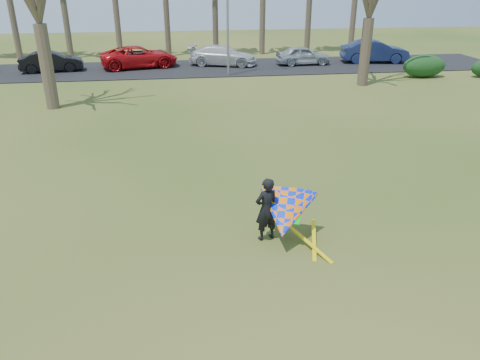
{
  "coord_description": "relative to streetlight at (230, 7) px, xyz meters",
  "views": [
    {
      "loc": [
        -1.68,
        -9.93,
        6.44
      ],
      "look_at": [
        0.0,
        2.0,
        1.1
      ],
      "focal_mm": 35.0,
      "sensor_mm": 36.0,
      "label": 1
    }
  ],
  "objects": [
    {
      "name": "car_1",
      "position": [
        -12.33,
        3.03,
        -3.7
      ],
      "size": [
        4.42,
        2.07,
        1.4
      ],
      "primitive_type": "imported",
      "rotation": [
        0.0,
        0.0,
        1.71
      ],
      "color": "black",
      "rests_on": "parking_strip"
    },
    {
      "name": "kite_flyer",
      "position": [
        -1.27,
        -21.65,
        -3.61
      ],
      "size": [
        2.13,
        2.39,
        2.02
      ],
      "color": "black",
      "rests_on": "ground"
    },
    {
      "name": "hedge_near",
      "position": [
        12.8,
        -2.26,
        -3.72
      ],
      "size": [
        2.96,
        1.34,
        1.48
      ],
      "primitive_type": "ellipsoid",
      "color": "#143916",
      "rests_on": "ground"
    },
    {
      "name": "car_5",
      "position": [
        11.68,
        3.39,
        -3.56
      ],
      "size": [
        5.3,
        2.48,
        1.68
      ],
      "primitive_type": "imported",
      "rotation": [
        0.0,
        0.0,
        1.43
      ],
      "color": "navy",
      "rests_on": "parking_strip"
    },
    {
      "name": "car_2",
      "position": [
        -6.29,
        3.73,
        -3.63
      ],
      "size": [
        6.0,
        3.77,
        1.54
      ],
      "primitive_type": "imported",
      "rotation": [
        0.0,
        0.0,
        1.8
      ],
      "color": "red",
      "rests_on": "parking_strip"
    },
    {
      "name": "car_4",
      "position": [
        5.92,
        3.21,
        -3.71
      ],
      "size": [
        4.11,
        1.77,
        1.38
      ],
      "primitive_type": "imported",
      "rotation": [
        0.0,
        0.0,
        1.61
      ],
      "color": "#9DA4AA",
      "rests_on": "parking_strip"
    },
    {
      "name": "car_3",
      "position": [
        -0.11,
        3.76,
        -3.67
      ],
      "size": [
        5.41,
        3.42,
        1.46
      ],
      "primitive_type": "imported",
      "rotation": [
        0.0,
        0.0,
        1.27
      ],
      "color": "silver",
      "rests_on": "parking_strip"
    },
    {
      "name": "streetlight",
      "position": [
        0.0,
        0.0,
        0.0
      ],
      "size": [
        2.28,
        0.18,
        8.0
      ],
      "color": "gray",
      "rests_on": "ground"
    },
    {
      "name": "ground",
      "position": [
        -2.16,
        -22.0,
        -4.46
      ],
      "size": [
        100.0,
        100.0,
        0.0
      ],
      "primitive_type": "plane",
      "color": "#1F480F",
      "rests_on": "ground"
    },
    {
      "name": "parking_strip",
      "position": [
        -2.16,
        3.0,
        -4.43
      ],
      "size": [
        46.0,
        7.0,
        0.06
      ],
      "primitive_type": "cube",
      "color": "black",
      "rests_on": "ground"
    }
  ]
}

